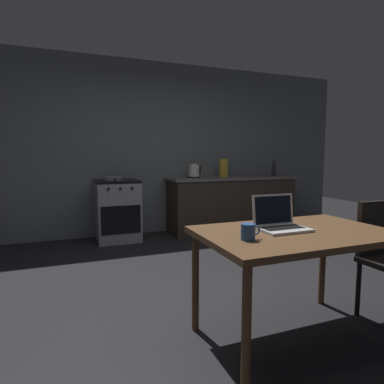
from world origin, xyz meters
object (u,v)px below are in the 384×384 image
at_px(cereal_box, 223,168).
at_px(frying_pan, 113,178).
at_px(laptop, 280,223).
at_px(electric_kettle, 194,171).
at_px(bottle, 274,168).
at_px(stove_oven, 118,210).
at_px(coffee_mug, 248,232).
at_px(dining_table, 295,242).

bearing_deg(cereal_box, frying_pan, -178.46).
bearing_deg(cereal_box, laptop, -110.16).
distance_m(laptop, electric_kettle, 3.06).
bearing_deg(laptop, bottle, 47.05).
height_order(stove_oven, coffee_mug, stove_oven).
distance_m(electric_kettle, coffee_mug, 3.29).
bearing_deg(coffee_mug, cereal_box, 65.52).
relative_size(dining_table, coffee_mug, 10.23).
height_order(frying_pan, cereal_box, cereal_box).
distance_m(stove_oven, cereal_box, 1.83).
xyz_separation_m(laptop, coffee_mug, (-0.34, -0.16, 0.00)).
height_order(frying_pan, coffee_mug, frying_pan).
bearing_deg(dining_table, frying_pan, 103.81).
bearing_deg(laptop, dining_table, -51.79).
relative_size(stove_oven, frying_pan, 2.02).
distance_m(stove_oven, electric_kettle, 1.32).
bearing_deg(frying_pan, electric_kettle, 1.27).
height_order(laptop, cereal_box, cereal_box).
height_order(dining_table, electric_kettle, electric_kettle).
relative_size(dining_table, electric_kettle, 5.74).
relative_size(stove_oven, dining_table, 0.71).
relative_size(frying_pan, coffee_mug, 3.58).
height_order(bottle, cereal_box, cereal_box).
bearing_deg(frying_pan, laptop, -77.22).
distance_m(laptop, cereal_box, 3.23).
xyz_separation_m(coffee_mug, cereal_box, (1.45, 3.18, 0.25)).
xyz_separation_m(stove_oven, laptop, (0.62, -3.00, 0.34)).
distance_m(dining_table, bottle, 3.62).
bearing_deg(electric_kettle, stove_oven, -179.88).
height_order(electric_kettle, bottle, bottle).
distance_m(laptop, coffee_mug, 0.37).
xyz_separation_m(stove_oven, coffee_mug, (0.28, -3.15, 0.35)).
distance_m(bottle, coffee_mug, 3.92).
relative_size(laptop, coffee_mug, 2.61).
height_order(dining_table, laptop, laptop).
relative_size(electric_kettle, coffee_mug, 1.78).
relative_size(bottle, cereal_box, 0.94).
relative_size(laptop, electric_kettle, 1.46).
bearing_deg(dining_table, electric_kettle, 80.59).
relative_size(dining_table, frying_pan, 2.86).
height_order(stove_oven, cereal_box, cereal_box).
bearing_deg(coffee_mug, bottle, 52.53).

